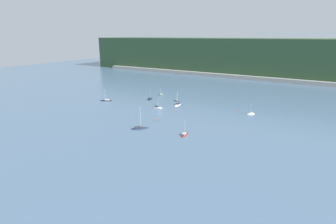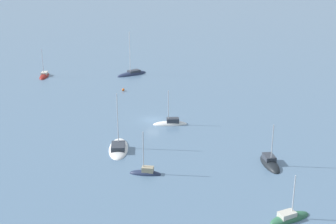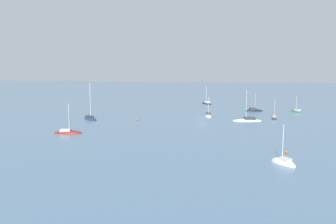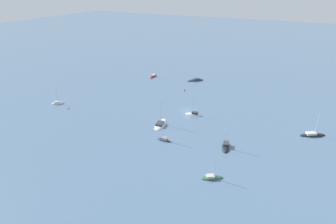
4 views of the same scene
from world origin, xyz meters
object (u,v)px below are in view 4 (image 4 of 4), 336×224
(sailboat_0, at_px, (58,104))
(sailboat_8, at_px, (161,124))
(sailboat_2, at_px, (153,76))
(sailboat_7, at_px, (164,140))
(mooring_buoy_0, at_px, (184,90))
(sailboat_1, at_px, (195,80))
(sailboat_5, at_px, (212,178))
(mooring_buoy_1, at_px, (68,108))
(sailboat_4, at_px, (194,114))
(sailboat_6, at_px, (312,135))
(sailboat_3, at_px, (226,147))

(sailboat_0, relative_size, sailboat_8, 0.75)
(sailboat_2, xyz_separation_m, sailboat_7, (-33.24, 52.12, 0.07))
(sailboat_2, xyz_separation_m, mooring_buoy_0, (-22.45, 11.07, 0.22))
(sailboat_1, xyz_separation_m, sailboat_5, (-30.06, 66.34, -0.00))
(sailboat_5, height_order, sailboat_7, sailboat_7)
(sailboat_0, xyz_separation_m, mooring_buoy_1, (-7.30, 1.65, 0.17))
(sailboat_5, bearing_deg, sailboat_4, 88.10)
(sailboat_2, relative_size, sailboat_4, 1.11)
(sailboat_2, relative_size, sailboat_6, 0.91)
(sailboat_1, bearing_deg, sailboat_0, 10.04)
(sailboat_5, relative_size, sailboat_7, 0.90)
(sailboat_5, bearing_deg, sailboat_1, 83.58)
(sailboat_1, relative_size, sailboat_8, 1.20)
(sailboat_1, xyz_separation_m, sailboat_4, (-13.08, 35.57, 0.03))
(sailboat_6, distance_m, sailboat_7, 47.50)
(mooring_buoy_1, bearing_deg, sailboat_2, -101.84)
(sailboat_3, height_order, sailboat_6, sailboat_6)
(mooring_buoy_0, relative_size, mooring_buoy_1, 1.24)
(sailboat_8, height_order, mooring_buoy_1, sailboat_8)
(sailboat_4, height_order, mooring_buoy_0, sailboat_4)
(sailboat_2, distance_m, sailboat_5, 81.26)
(sailboat_5, bearing_deg, sailboat_7, 120.55)
(sailboat_2, height_order, mooring_buoy_1, sailboat_2)
(sailboat_7, bearing_deg, sailboat_2, -54.87)
(sailboat_6, height_order, sailboat_7, sailboat_6)
(sailboat_4, xyz_separation_m, sailboat_8, (7.42, 12.15, -0.01))
(sailboat_0, xyz_separation_m, sailboat_3, (-68.95, 0.29, 0.03))
(sailboat_2, xyz_separation_m, sailboat_8, (-27.65, 43.77, 0.04))
(sailboat_7, bearing_deg, sailboat_0, -3.16)
(sailboat_5, distance_m, mooring_buoy_0, 59.26)
(sailboat_2, relative_size, sailboat_8, 0.80)
(sailboat_5, relative_size, sailboat_8, 0.64)
(sailboat_0, bearing_deg, sailboat_7, -46.63)
(sailboat_7, height_order, mooring_buoy_1, sailboat_7)
(sailboat_3, height_order, mooring_buoy_1, sailboat_3)
(sailboat_0, bearing_deg, sailboat_2, 28.70)
(sailboat_5, bearing_deg, mooring_buoy_1, 136.75)
(mooring_buoy_0, bearing_deg, sailboat_6, 161.51)
(sailboat_0, bearing_deg, sailboat_4, -24.57)
(sailboat_0, relative_size, mooring_buoy_0, 11.93)
(mooring_buoy_0, bearing_deg, sailboat_7, 104.72)
(sailboat_2, bearing_deg, sailboat_1, 92.24)
(sailboat_3, height_order, sailboat_7, sailboat_3)
(sailboat_0, bearing_deg, sailboat_3, -41.12)
(sailboat_2, distance_m, sailboat_7, 61.82)
(sailboat_5, bearing_deg, mooring_buoy_0, 89.17)
(sailboat_7, bearing_deg, sailboat_3, -162.58)
(sailboat_7, height_order, mooring_buoy_0, sailboat_7)
(sailboat_6, relative_size, mooring_buoy_0, 14.07)
(sailboat_2, relative_size, sailboat_3, 1.09)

